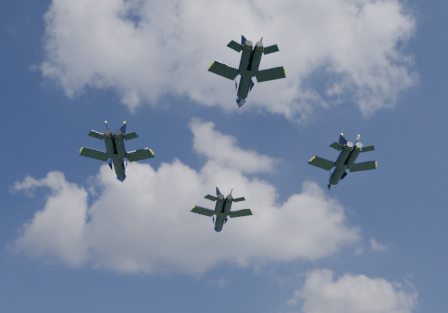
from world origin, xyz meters
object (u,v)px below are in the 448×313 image
jet_left (119,163)px  jet_right (338,172)px  jet_lead (220,218)px  jet_slot (245,83)px

jet_left → jet_right: size_ratio=1.01×
jet_lead → jet_right: 25.53m
jet_slot → jet_lead: bearing=88.6°
jet_lead → jet_left: jet_left is taller
jet_lead → jet_slot: jet_slot is taller
jet_right → jet_lead: bearing=138.3°
jet_right → jet_left: bearing=178.8°
jet_lead → jet_slot: 37.25m
jet_lead → jet_left: (-15.68, -20.06, 0.60)m
jet_left → jet_right: bearing=3.9°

